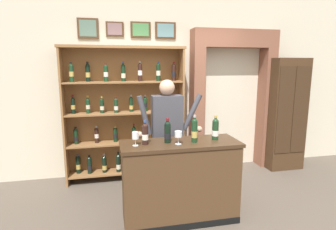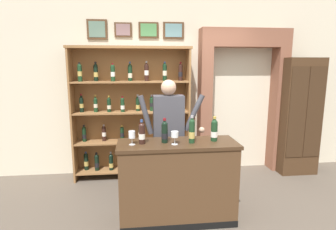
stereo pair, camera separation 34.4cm
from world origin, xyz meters
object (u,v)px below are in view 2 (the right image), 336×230
tasting_bottle_chianti (192,131)px  wine_shelf (132,111)px  tasting_bottle_rosso (165,132)px  tasting_counter (177,182)px  shopkeeper (169,128)px  wine_glass_left (175,135)px  wine_glass_right (132,135)px  tasting_bottle_brunello (142,133)px  tasting_bottle_riserva (214,130)px  side_cabinet (298,116)px

tasting_bottle_chianti → wine_shelf: bearing=116.2°
tasting_bottle_chianti → tasting_bottle_rosso: bearing=171.3°
wine_shelf → tasting_counter: wine_shelf is taller
shopkeeper → wine_glass_left: size_ratio=11.01×
tasting_counter → wine_glass_right: wine_glass_right is taller
tasting_counter → tasting_bottle_brunello: (-0.41, -0.01, 0.62)m
wine_glass_right → tasting_bottle_riserva: bearing=2.8°
tasting_counter → tasting_bottle_riserva: size_ratio=4.73×
shopkeeper → side_cabinet: bearing=18.5°
wine_glass_right → tasting_counter: bearing=3.7°
tasting_bottle_chianti → wine_glass_left: 0.21m
tasting_bottle_rosso → wine_glass_left: (0.11, -0.09, -0.02)m
side_cabinet → tasting_bottle_chianti: side_cabinet is taller
tasting_counter → tasting_bottle_riserva: bearing=1.8°
tasting_bottle_chianti → wine_glass_right: size_ratio=2.04×
shopkeeper → tasting_bottle_rosso: size_ratio=5.81×
tasting_counter → tasting_bottle_brunello: bearing=-179.2°
wine_glass_left → wine_glass_right: (-0.48, 0.05, 0.00)m
tasting_bottle_chianti → wine_glass_left: tasting_bottle_chianti is taller
wine_glass_right → tasting_bottle_chianti: bearing=-0.4°
tasting_counter → wine_shelf: bearing=111.5°
wine_shelf → tasting_bottle_brunello: wine_shelf is taller
tasting_bottle_chianti → wine_glass_right: 0.69m
wine_shelf → tasting_bottle_rosso: 1.46m
tasting_bottle_chianti → tasting_bottle_riserva: tasting_bottle_chianti is taller
wine_shelf → wine_glass_left: bearing=-71.1°
tasting_bottle_rosso → wine_glass_left: tasting_bottle_rosso is taller
tasting_bottle_riserva → wine_glass_right: (-0.97, -0.05, -0.02)m
side_cabinet → wine_glass_left: 2.73m
tasting_bottle_rosso → tasting_counter: bearing=-3.5°
shopkeeper → tasting_bottle_brunello: 0.66m
wine_shelf → tasting_counter: bearing=-68.5°
wine_shelf → shopkeeper: bearing=-59.9°
wine_glass_right → tasting_bottle_rosso: bearing=6.5°
wine_shelf → side_cabinet: wine_shelf is taller
side_cabinet → tasting_bottle_riserva: (-1.86, -1.30, 0.11)m
tasting_bottle_brunello → wine_glass_right: tasting_bottle_brunello is taller
tasting_counter → tasting_bottle_riserva: 0.76m
tasting_bottle_rosso → tasting_bottle_chianti: (0.31, -0.05, 0.02)m
wine_glass_left → wine_glass_right: 0.48m
side_cabinet → tasting_bottle_brunello: (-2.72, -1.32, 0.11)m
shopkeeper → wine_glass_left: 0.61m
tasting_counter → tasting_bottle_rosso: size_ratio=4.84×
wine_shelf → tasting_bottle_brunello: 1.43m
wine_glass_left → tasting_bottle_brunello: bearing=168.6°
tasting_bottle_chianti → tasting_bottle_riserva: bearing=10.6°
tasting_counter → wine_glass_right: bearing=-176.3°
shopkeeper → tasting_counter: bearing=-85.2°
side_cabinet → tasting_bottle_chianti: (-2.14, -1.35, 0.13)m
side_cabinet → tasting_bottle_brunello: bearing=-154.1°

